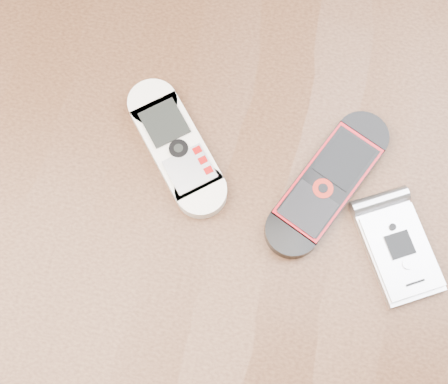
# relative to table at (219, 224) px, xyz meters

# --- Properties ---
(ground) EXTENTS (4.00, 4.00, 0.00)m
(ground) POSITION_rel_table_xyz_m (0.00, 0.00, -0.64)
(ground) COLOR #472B19
(ground) RESTS_ON ground
(table) EXTENTS (1.20, 0.80, 0.75)m
(table) POSITION_rel_table_xyz_m (0.00, 0.00, 0.00)
(table) COLOR black
(table) RESTS_ON ground
(nokia_white) EXTENTS (0.13, 0.14, 0.02)m
(nokia_white) POSITION_rel_table_xyz_m (-0.05, 0.03, 0.11)
(nokia_white) COLOR white
(nokia_white) RESTS_ON table
(nokia_black_red) EXTENTS (0.11, 0.16, 0.02)m
(nokia_black_red) POSITION_rel_table_xyz_m (0.09, 0.03, 0.11)
(nokia_black_red) COLOR black
(nokia_black_red) RESTS_ON table
(motorola_razr) EXTENTS (0.09, 0.11, 0.02)m
(motorola_razr) POSITION_rel_table_xyz_m (0.16, -0.02, 0.11)
(motorola_razr) COLOR #BBBCC0
(motorola_razr) RESTS_ON table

